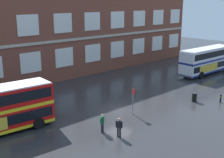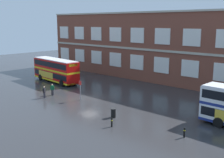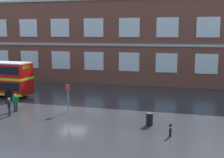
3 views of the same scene
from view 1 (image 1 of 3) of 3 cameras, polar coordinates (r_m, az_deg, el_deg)
The scene contains 8 objects.
ground_plane at distance 32.79m, azimuth -1.20°, elevation -5.12°, with size 120.00×120.00×0.00m, color #2B2B2D.
brick_terminal_building at distance 45.71m, azimuth -12.17°, elevation 8.03°, with size 57.75×8.19×12.33m.
double_decker_middle at distance 48.85m, azimuth 17.74°, elevation 3.48°, with size 11.08×3.16×4.07m.
waiting_passenger at distance 26.12m, azimuth -1.88°, elevation -8.31°, with size 0.61×0.39×1.70m.
second_passenger at distance 25.27m, azimuth 1.36°, elevation -9.13°, with size 0.39×0.62×1.70m.
bus_stand_flag at distance 29.82m, azimuth 4.06°, elevation -3.89°, with size 0.44×0.10×2.70m.
station_litter_bin at distance 35.15m, azimuth 15.57°, elevation -3.39°, with size 0.60×0.60×1.03m.
safety_bollard_east at distance 35.70m, azimuth 20.17°, elevation -3.54°, with size 0.19×0.19×0.95m.
Camera 1 is at (-20.55, -20.95, 11.22)m, focal length 47.51 mm.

